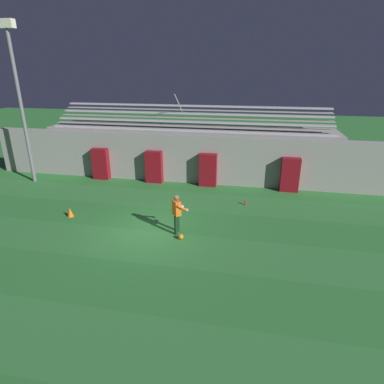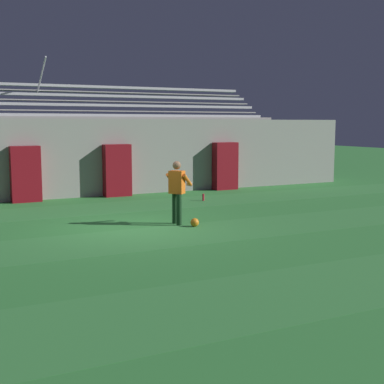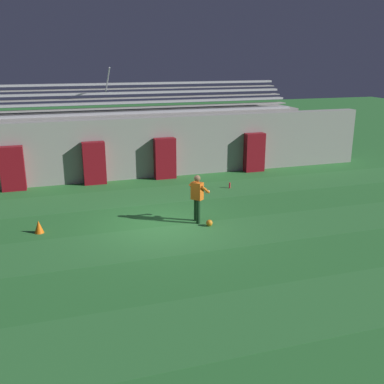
{
  "view_description": "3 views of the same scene",
  "coord_description": "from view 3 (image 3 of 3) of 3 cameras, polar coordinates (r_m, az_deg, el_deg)",
  "views": [
    {
      "loc": [
        4.17,
        -11.46,
        6.29
      ],
      "look_at": [
        1.75,
        0.61,
        1.61
      ],
      "focal_mm": 30.0,
      "sensor_mm": 36.0,
      "label": 1
    },
    {
      "loc": [
        -4.58,
        -12.59,
        2.64
      ],
      "look_at": [
        1.58,
        -0.23,
        0.86
      ],
      "focal_mm": 50.0,
      "sensor_mm": 36.0,
      "label": 2
    },
    {
      "loc": [
        -3.26,
        -13.83,
        5.49
      ],
      "look_at": [
        1.2,
        0.44,
        0.95
      ],
      "focal_mm": 42.0,
      "sensor_mm": 36.0,
      "label": 3
    }
  ],
  "objects": [
    {
      "name": "padding_pillar_gate_right",
      "position": [
        20.87,
        -3.46,
        4.28
      ],
      "size": [
        0.98,
        0.44,
        1.89
      ],
      "primitive_type": "cube",
      "color": "maroon",
      "rests_on": "ground"
    },
    {
      "name": "ground_plane",
      "position": [
        15.23,
        -3.84,
        -4.28
      ],
      "size": [
        80.0,
        80.0,
        0.0
      ],
      "primitive_type": "plane",
      "color": "#2D7533"
    },
    {
      "name": "water_bottle",
      "position": [
        19.5,
        4.8,
        0.84
      ],
      "size": [
        0.07,
        0.07,
        0.24
      ],
      "primitive_type": "cylinder",
      "color": "red",
      "rests_on": "ground"
    },
    {
      "name": "padding_pillar_far_left",
      "position": [
        20.37,
        -21.85,
        2.77
      ],
      "size": [
        0.98,
        0.44,
        1.89
      ],
      "primitive_type": "cube",
      "color": "maroon",
      "rests_on": "ground"
    },
    {
      "name": "bleacher_stand",
      "position": [
        22.91,
        -8.98,
        6.65
      ],
      "size": [
        18.0,
        3.35,
        5.03
      ],
      "color": "#999691",
      "rests_on": "ground"
    },
    {
      "name": "padding_pillar_gate_left",
      "position": [
        20.36,
        -12.31,
        3.6
      ],
      "size": [
        0.98,
        0.44,
        1.89
      ],
      "primitive_type": "cube",
      "color": "maroon",
      "rests_on": "ground"
    },
    {
      "name": "turf_stripe_mid",
      "position": [
        14.08,
        -2.6,
        -6.07
      ],
      "size": [
        28.0,
        2.36,
        0.01
      ],
      "primitive_type": "cube",
      "color": "#337A38",
      "rests_on": "ground"
    },
    {
      "name": "goalkeeper",
      "position": [
        15.23,
        0.69,
        -0.44
      ],
      "size": [
        0.73,
        0.74,
        1.67
      ],
      "color": "#143319",
      "rests_on": "ground"
    },
    {
      "name": "traffic_cone",
      "position": [
        15.35,
        -18.88,
        -4.19
      ],
      "size": [
        0.3,
        0.3,
        0.42
      ],
      "primitive_type": "cone",
      "color": "orange",
      "rests_on": "ground"
    },
    {
      "name": "back_wall",
      "position": [
        20.99,
        -8.14,
        5.48
      ],
      "size": [
        24.0,
        0.6,
        2.8
      ],
      "primitive_type": "cube",
      "color": "#999691",
      "rests_on": "ground"
    },
    {
      "name": "soccer_ball",
      "position": [
        15.14,
        2.22,
        -3.95
      ],
      "size": [
        0.22,
        0.22,
        0.22
      ],
      "primitive_type": "sphere",
      "color": "orange",
      "rests_on": "ground"
    },
    {
      "name": "turf_stripe_near",
      "position": [
        10.1,
        4.58,
        -16.09
      ],
      "size": [
        28.0,
        2.36,
        0.01
      ],
      "primitive_type": "cube",
      "color": "#337A38",
      "rests_on": "ground"
    },
    {
      "name": "padding_pillar_far_right",
      "position": [
        22.37,
        7.92,
        5.0
      ],
      "size": [
        0.98,
        0.44,
        1.89
      ],
      "primitive_type": "cube",
      "color": "maroon",
      "rests_on": "ground"
    },
    {
      "name": "turf_stripe_far",
      "position": [
        18.42,
        -6.38,
        -0.55
      ],
      "size": [
        28.0,
        2.36,
        0.01
      ],
      "primitive_type": "cube",
      "color": "#337A38",
      "rests_on": "ground"
    }
  ]
}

